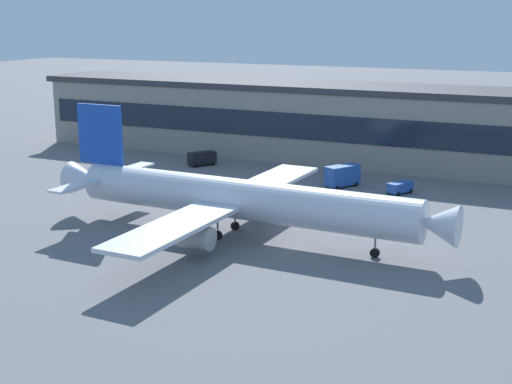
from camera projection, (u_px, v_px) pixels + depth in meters
name	position (u px, v px, depth m)	size (l,w,h in m)	color
ground_plane	(294.00, 247.00, 86.28)	(600.00, 600.00, 0.00)	slate
terminal_building	(406.00, 127.00, 131.63)	(154.80, 17.72, 14.57)	gray
airliner	(236.00, 199.00, 89.29)	(54.21, 46.35, 15.66)	silver
crew_van	(201.00, 158.00, 132.67)	(4.51, 5.60, 2.55)	black
follow_me_car	(400.00, 187.00, 111.79)	(3.60, 4.79, 1.85)	#2651A5
stair_truck	(343.00, 175.00, 116.18)	(5.00, 6.41, 3.55)	#2651A5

